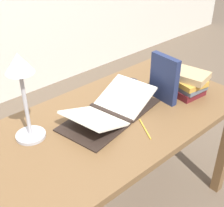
# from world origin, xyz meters

# --- Properties ---
(reading_desk) EXTENTS (1.49, 0.76, 0.77)m
(reading_desk) POSITION_xyz_m (0.00, 0.00, 0.67)
(reading_desk) COLOR brown
(reading_desk) RESTS_ON ground_plane
(open_book) EXTENTS (0.61, 0.37, 0.10)m
(open_book) POSITION_xyz_m (0.01, 0.03, 0.80)
(open_book) COLOR black
(open_book) RESTS_ON reading_desk
(book_stack_tall) EXTENTS (0.20, 0.29, 0.14)m
(book_stack_tall) POSITION_xyz_m (0.49, -0.08, 0.84)
(book_stack_tall) COLOR maroon
(book_stack_tall) RESTS_ON reading_desk
(book_standing_upright) EXTENTS (0.05, 0.19, 0.27)m
(book_standing_upright) POSITION_xyz_m (0.33, -0.05, 0.90)
(book_standing_upright) COLOR #1E284C
(book_standing_upright) RESTS_ON reading_desk
(reading_lamp) EXTENTS (0.14, 0.14, 0.43)m
(reading_lamp) POSITION_xyz_m (-0.40, 0.14, 1.07)
(reading_lamp) COLOR #ADADB2
(reading_lamp) RESTS_ON reading_desk
(coffee_mug) EXTENTS (0.08, 0.11, 0.08)m
(coffee_mug) POSITION_xyz_m (0.26, 0.12, 0.81)
(coffee_mug) COLOR #28282D
(coffee_mug) RESTS_ON reading_desk
(pencil) EXTENTS (0.09, 0.15, 0.01)m
(pencil) POSITION_xyz_m (0.05, -0.18, 0.77)
(pencil) COLOR gold
(pencil) RESTS_ON reading_desk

